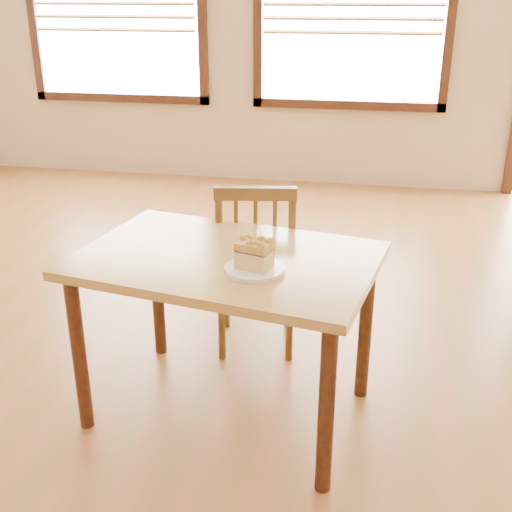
{
  "coord_description": "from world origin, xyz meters",
  "views": [
    {
      "loc": [
        0.6,
        -2.07,
        1.76
      ],
      "look_at": [
        0.17,
        0.16,
        0.8
      ],
      "focal_mm": 45.0,
      "sensor_mm": 36.0,
      "label": 1
    }
  ],
  "objects": [
    {
      "name": "plate",
      "position": [
        0.17,
        0.13,
        0.76
      ],
      "size": [
        0.23,
        0.23,
        0.02
      ],
      "color": "white",
      "rests_on": "cafe_table_main"
    },
    {
      "name": "ground",
      "position": [
        0.0,
        0.0,
        0.0
      ],
      "size": [
        8.0,
        8.0,
        0.0
      ],
      "primitive_type": "plane",
      "color": "brown"
    },
    {
      "name": "cafe_chair_main",
      "position": [
        0.04,
        0.83,
        0.47
      ],
      "size": [
        0.48,
        0.48,
        0.93
      ],
      "rotation": [
        0.0,
        0.0,
        3.31
      ],
      "color": "brown",
      "rests_on": "ground"
    },
    {
      "name": "cake_slice",
      "position": [
        0.17,
        0.14,
        0.83
      ],
      "size": [
        0.15,
        0.13,
        0.12
      ],
      "rotation": [
        0.0,
        0.0,
        -0.3
      ],
      "color": "#DDD07D",
      "rests_on": "plate"
    },
    {
      "name": "cafe_table_main",
      "position": [
        0.02,
        0.27,
        0.65
      ],
      "size": [
        1.32,
        1.0,
        0.75
      ],
      "rotation": [
        0.0,
        0.0,
        -0.18
      ],
      "color": "#B08344",
      "rests_on": "ground"
    }
  ]
}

